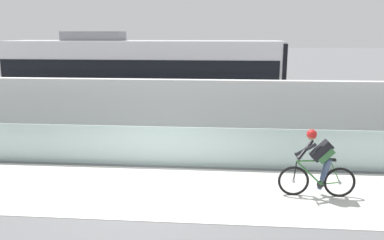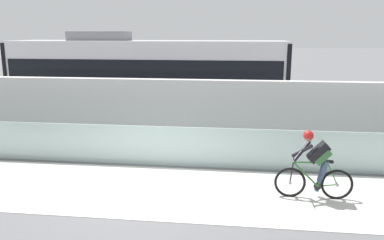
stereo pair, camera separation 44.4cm
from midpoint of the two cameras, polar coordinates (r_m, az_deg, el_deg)
name	(u,v)px [view 1 (the left image)]	position (r m, az deg, el deg)	size (l,w,h in m)	color
ground_plane	(149,190)	(9.69, -7.69, -10.18)	(200.00, 200.00, 0.00)	slate
bike_path_deck	(149,190)	(9.69, -7.69, -10.15)	(32.00, 3.20, 0.01)	silver
glass_parapet	(161,146)	(11.21, -5.74, -3.84)	(32.00, 0.05, 1.15)	#ADC6C1
concrete_barrier_wall	(169,114)	(12.79, -4.32, 0.86)	(32.00, 0.36, 2.29)	silver
tram_rail_near	(179,130)	(15.44, -2.79, -1.42)	(32.00, 0.08, 0.01)	#595654
tram_rail_far	(183,122)	(16.82, -2.14, -0.25)	(32.00, 0.08, 0.01)	#595654
tram	(143,80)	(16.07, -7.97, 5.87)	(11.06, 2.54, 3.81)	silver
cyclist_on_bike	(318,164)	(9.40, 16.67, -6.25)	(1.77, 0.58, 1.61)	black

